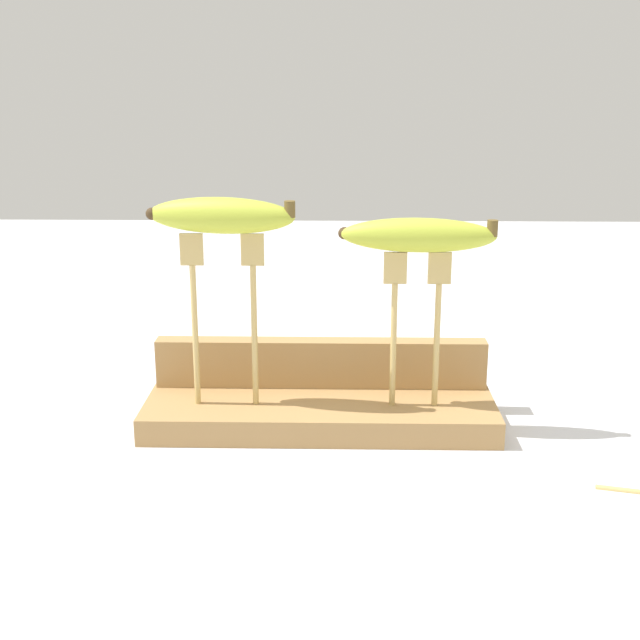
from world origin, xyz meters
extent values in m
plane|color=silver|center=(0.00, 0.00, 0.00)|extent=(3.00, 3.00, 0.00)
cube|color=#A87F4C|center=(0.00, 0.00, 0.02)|extent=(0.41, 0.13, 0.03)
cube|color=#A87F4C|center=(0.00, 0.05, 0.06)|extent=(0.41, 0.03, 0.06)
cylinder|color=tan|center=(-0.14, -0.01, 0.11)|extent=(0.01, 0.01, 0.17)
cube|color=tan|center=(-0.14, -0.01, 0.22)|extent=(0.03, 0.01, 0.04)
cylinder|color=tan|center=(-0.08, -0.01, 0.11)|extent=(0.01, 0.01, 0.17)
cube|color=tan|center=(-0.08, -0.01, 0.22)|extent=(0.03, 0.01, 0.04)
cylinder|color=tan|center=(0.08, -0.01, 0.10)|extent=(0.01, 0.01, 0.15)
cube|color=tan|center=(0.08, -0.01, 0.20)|extent=(0.03, 0.01, 0.04)
cylinder|color=tan|center=(0.13, -0.01, 0.10)|extent=(0.01, 0.01, 0.15)
cube|color=tan|center=(0.13, -0.01, 0.20)|extent=(0.03, 0.01, 0.04)
ellipsoid|color=#B2C138|center=(-0.11, -0.01, 0.25)|extent=(0.17, 0.06, 0.04)
cylinder|color=brown|center=(-0.03, -0.02, 0.26)|extent=(0.01, 0.01, 0.02)
sphere|color=#3F2D19|center=(-0.19, 0.00, 0.25)|extent=(0.01, 0.01, 0.01)
ellipsoid|color=#B2C138|center=(0.11, -0.01, 0.23)|extent=(0.17, 0.05, 0.04)
cylinder|color=brown|center=(0.19, -0.02, 0.24)|extent=(0.01, 0.01, 0.02)
sphere|color=#3F2D19|center=(0.03, 0.00, 0.23)|extent=(0.01, 0.01, 0.01)
camera|label=1|loc=(0.02, -0.94, 0.40)|focal=47.71mm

